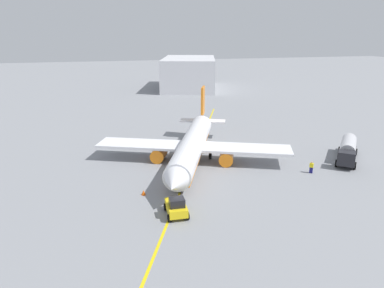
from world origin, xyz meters
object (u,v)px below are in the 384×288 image
at_px(pushback_tug, 176,207).
at_px(refueling_worker, 311,167).
at_px(safety_cone_nose, 144,193).
at_px(airplane, 192,146).
at_px(fuel_tanker, 348,149).

relative_size(pushback_tug, refueling_worker, 2.14).
bearing_deg(safety_cone_nose, airplane, 138.45).
bearing_deg(refueling_worker, airplane, -119.90).
distance_m(airplane, safety_cone_nose, 13.44).
bearing_deg(fuel_tanker, airplane, -102.61).
xyz_separation_m(airplane, safety_cone_nose, (9.92, -8.79, -2.27)).
bearing_deg(pushback_tug, fuel_tanker, 109.91).
bearing_deg(refueling_worker, pushback_tug, -71.04).
distance_m(airplane, pushback_tug, 17.07).
height_order(pushback_tug, refueling_worker, pushback_tug).
height_order(airplane, fuel_tanker, airplane).
height_order(fuel_tanker, safety_cone_nose, fuel_tanker).
bearing_deg(airplane, pushback_tug, -20.50).
relative_size(refueling_worker, safety_cone_nose, 2.79).
bearing_deg(fuel_tanker, pushback_tug, -70.09).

